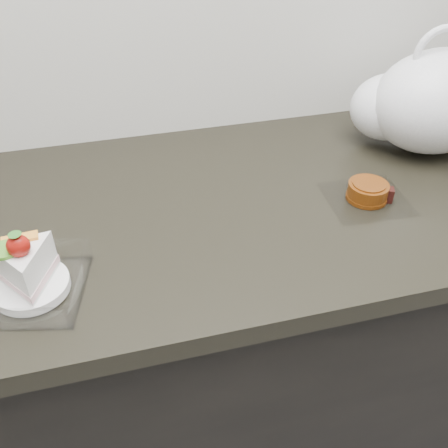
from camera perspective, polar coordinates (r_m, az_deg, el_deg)
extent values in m
cube|color=black|center=(1.31, -0.46, -14.46)|extent=(2.00, 0.60, 0.86)
cube|color=black|center=(0.99, -0.58, 1.66)|extent=(2.04, 0.64, 0.04)
cube|color=white|center=(0.84, -20.95, -7.14)|extent=(0.19, 0.19, 0.00)
cylinder|color=white|center=(0.84, -21.10, -6.65)|extent=(0.12, 0.12, 0.02)
ellipsoid|color=#AA1B0B|center=(0.77, -22.45, -2.32)|extent=(0.03, 0.03, 0.04)
cone|color=#2D7223|center=(0.76, -22.74, -1.35)|extent=(0.02, 0.02, 0.01)
cylinder|color=#53A02E|center=(0.79, -23.78, -2.72)|extent=(0.04, 0.04, 0.01)
cube|color=orange|center=(0.80, -22.31, -1.53)|extent=(0.05, 0.02, 0.01)
cube|color=white|center=(1.02, 15.93, 2.81)|extent=(0.16, 0.15, 0.00)
cylinder|color=#672F0C|center=(1.01, 16.09, 3.61)|extent=(0.09, 0.09, 0.03)
cylinder|color=#672F0C|center=(1.02, 15.97, 3.02)|extent=(0.09, 0.09, 0.01)
cylinder|color=#672F0C|center=(1.00, 16.27, 4.46)|extent=(0.07, 0.07, 0.00)
cube|color=black|center=(1.02, 18.15, 3.20)|extent=(0.03, 0.03, 0.03)
ellipsoid|color=white|center=(1.20, 23.29, 12.71)|extent=(0.36, 0.31, 0.22)
ellipsoid|color=white|center=(1.20, 18.31, 12.57)|extent=(0.21, 0.20, 0.15)
torus|color=white|center=(1.16, 23.63, 17.33)|extent=(0.12, 0.03, 0.12)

